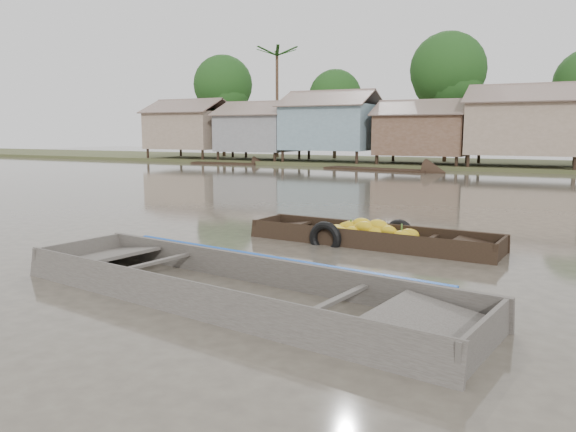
% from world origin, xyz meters
% --- Properties ---
extents(ground, '(120.00, 120.00, 0.00)m').
position_xyz_m(ground, '(0.00, 0.00, 0.00)').
color(ground, '#474036').
rests_on(ground, ground).
extents(riverbank, '(120.00, 12.47, 10.22)m').
position_xyz_m(riverbank, '(3.03, 31.86, 3.07)').
color(riverbank, '#384723').
rests_on(riverbank, ground).
extents(banana_boat, '(5.68, 1.83, 0.80)m').
position_xyz_m(banana_boat, '(1.14, 2.84, 0.16)').
color(banana_boat, black).
rests_on(banana_boat, ground).
extents(viewer_boat, '(7.79, 3.16, 0.61)m').
position_xyz_m(viewer_boat, '(0.68, -2.01, 0.06)').
color(viewer_boat, '#3F3B35').
rests_on(viewer_boat, ground).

